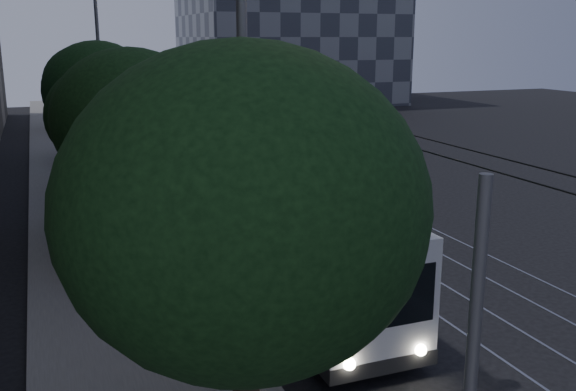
% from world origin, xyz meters
% --- Properties ---
extents(ground, '(120.00, 120.00, 0.00)m').
position_xyz_m(ground, '(0.00, 0.00, 0.00)').
color(ground, black).
rests_on(ground, ground).
extents(sidewalk, '(5.00, 90.00, 0.15)m').
position_xyz_m(sidewalk, '(-7.50, 20.00, 0.07)').
color(sidewalk, slate).
rests_on(sidewalk, ground).
extents(tram_rails, '(4.52, 90.00, 0.02)m').
position_xyz_m(tram_rails, '(2.50, 20.00, 0.01)').
color(tram_rails, gray).
rests_on(tram_rails, ground).
extents(overhead_wires, '(2.23, 90.00, 6.00)m').
position_xyz_m(overhead_wires, '(-4.97, 20.00, 3.47)').
color(overhead_wires, black).
rests_on(overhead_wires, ground).
extents(trolleybus, '(2.76, 12.50, 5.63)m').
position_xyz_m(trolleybus, '(-2.90, 1.95, 1.71)').
color(trolleybus, silver).
rests_on(trolleybus, ground).
extents(pickup_silver, '(4.39, 7.16, 1.85)m').
position_xyz_m(pickup_silver, '(-3.36, 9.69, 0.93)').
color(pickup_silver, '#A6A9AE').
rests_on(pickup_silver, ground).
extents(car_white_a, '(1.76, 3.67, 1.21)m').
position_xyz_m(car_white_a, '(-2.70, 16.63, 0.61)').
color(car_white_a, silver).
rests_on(car_white_a, ground).
extents(car_white_b, '(2.65, 5.60, 1.58)m').
position_xyz_m(car_white_b, '(-3.14, 23.40, 0.79)').
color(car_white_b, silver).
rests_on(car_white_b, ground).
extents(car_white_c, '(2.50, 4.14, 1.29)m').
position_xyz_m(car_white_c, '(-4.30, 29.00, 0.64)').
color(car_white_c, silver).
rests_on(car_white_c, ground).
extents(car_white_d, '(1.73, 3.90, 1.30)m').
position_xyz_m(car_white_d, '(-2.70, 32.44, 0.65)').
color(car_white_d, white).
rests_on(car_white_d, ground).
extents(tree_0, '(5.66, 5.66, 7.29)m').
position_xyz_m(tree_0, '(-6.50, -5.95, 4.73)').
color(tree_0, '#30231B').
rests_on(tree_0, ground).
extents(tree_1, '(5.06, 5.06, 7.01)m').
position_xyz_m(tree_1, '(-6.50, 6.00, 4.71)').
color(tree_1, '#30231B').
rests_on(tree_1, ground).
extents(tree_2, '(4.24, 4.24, 6.36)m').
position_xyz_m(tree_2, '(-7.00, 9.71, 4.43)').
color(tree_2, '#30231B').
rests_on(tree_2, ground).
extents(tree_3, '(5.15, 5.15, 7.16)m').
position_xyz_m(tree_3, '(-6.50, 16.92, 4.83)').
color(tree_3, '#30231B').
rests_on(tree_3, ground).
extents(tree_4, '(4.84, 4.84, 6.88)m').
position_xyz_m(tree_4, '(-6.50, 24.97, 4.68)').
color(tree_4, '#30231B').
rests_on(tree_4, ground).
extents(tree_5, '(4.21, 4.21, 5.93)m').
position_xyz_m(tree_5, '(-6.50, 38.24, 4.01)').
color(tree_5, '#30231B').
rests_on(tree_5, ground).
extents(streetlamp_near, '(2.34, 0.44, 9.64)m').
position_xyz_m(streetlamp_near, '(-5.29, -3.47, 5.83)').
color(streetlamp_near, '#5A5B5D').
rests_on(streetlamp_near, ground).
extents(streetlamp_far, '(2.50, 0.44, 10.40)m').
position_xyz_m(streetlamp_far, '(-5.28, 24.20, 6.24)').
color(streetlamp_far, '#5A5B5D').
rests_on(streetlamp_far, ground).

